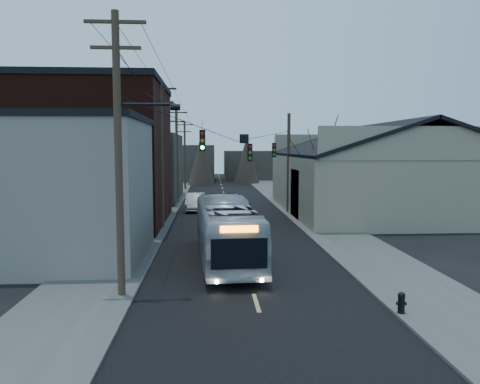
# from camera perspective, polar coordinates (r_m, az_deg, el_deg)

# --- Properties ---
(ground) EXTENTS (160.00, 160.00, 0.00)m
(ground) POSITION_cam_1_polar(r_m,az_deg,el_deg) (15.56, 2.76, -15.78)
(ground) COLOR black
(ground) RESTS_ON ground
(road_surface) EXTENTS (9.00, 110.00, 0.02)m
(road_surface) POSITION_cam_1_polar(r_m,az_deg,el_deg) (44.80, -1.51, -1.75)
(road_surface) COLOR black
(road_surface) RESTS_ON ground
(sidewalk_left) EXTENTS (4.00, 110.00, 0.12)m
(sidewalk_left) POSITION_cam_1_polar(r_m,az_deg,el_deg) (45.02, -9.81, -1.73)
(sidewalk_left) COLOR #474744
(sidewalk_left) RESTS_ON ground
(sidewalk_right) EXTENTS (4.00, 110.00, 0.12)m
(sidewalk_right) POSITION_cam_1_polar(r_m,az_deg,el_deg) (45.50, 6.70, -1.61)
(sidewalk_right) COLOR #474744
(sidewalk_right) RESTS_ON ground
(building_clapboard) EXTENTS (8.00, 8.00, 7.00)m
(building_clapboard) POSITION_cam_1_polar(r_m,az_deg,el_deg) (24.64, -21.00, 0.13)
(building_clapboard) COLOR slate
(building_clapboard) RESTS_ON ground
(building_brick) EXTENTS (10.00, 12.00, 10.00)m
(building_brick) POSITION_cam_1_polar(r_m,az_deg,el_deg) (35.42, -17.34, 4.19)
(building_brick) COLOR black
(building_brick) RESTS_ON ground
(building_left_far) EXTENTS (9.00, 14.00, 7.00)m
(building_left_far) POSITION_cam_1_polar(r_m,az_deg,el_deg) (51.07, -12.50, 2.94)
(building_left_far) COLOR #34302A
(building_left_far) RESTS_ON ground
(warehouse) EXTENTS (16.16, 20.60, 7.73)m
(warehouse) POSITION_cam_1_polar(r_m,az_deg,el_deg) (42.15, 16.70, 1.24)
(warehouse) COLOR gray
(warehouse) RESTS_ON ground
(building_far_left) EXTENTS (10.00, 12.00, 6.00)m
(building_far_left) POSITION_cam_1_polar(r_m,az_deg,el_deg) (79.58, -6.79, 3.53)
(building_far_left) COLOR #34302A
(building_far_left) RESTS_ON ground
(building_far_right) EXTENTS (12.00, 14.00, 5.00)m
(building_far_right) POSITION_cam_1_polar(r_m,az_deg,el_deg) (84.91, 2.21, 3.35)
(building_far_right) COLOR #34302A
(building_far_right) RESTS_ON ground
(bare_tree) EXTENTS (0.40, 0.40, 7.20)m
(bare_tree) POSITION_cam_1_polar(r_m,az_deg,el_deg) (35.42, 9.66, 2.09)
(bare_tree) COLOR black
(bare_tree) RESTS_ON ground
(utility_lines) EXTENTS (11.24, 45.28, 10.50)m
(utility_lines) POSITION_cam_1_polar(r_m,az_deg,el_deg) (38.59, -5.84, 4.43)
(utility_lines) COLOR #382B1E
(utility_lines) RESTS_ON ground
(bus) EXTENTS (3.17, 11.00, 3.03)m
(bus) POSITION_cam_1_polar(r_m,az_deg,el_deg) (23.35, -1.68, -4.70)
(bus) COLOR #A7ADB3
(bus) RESTS_ON ground
(parked_car) EXTENTS (1.68, 4.73, 1.56)m
(parked_car) POSITION_cam_1_polar(r_m,az_deg,el_deg) (41.89, -5.47, -1.22)
(parked_car) COLOR #B0B3B8
(parked_car) RESTS_ON ground
(fire_hydrant) EXTENTS (0.35, 0.25, 0.72)m
(fire_hydrant) POSITION_cam_1_polar(r_m,az_deg,el_deg) (16.89, 19.08, -12.53)
(fire_hydrant) COLOR black
(fire_hydrant) RESTS_ON sidewalk_right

